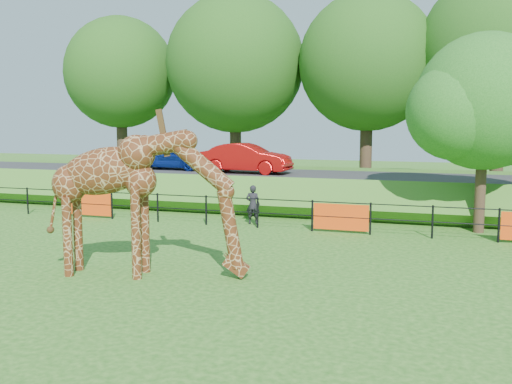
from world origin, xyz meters
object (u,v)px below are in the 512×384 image
car_red (246,158)px  giraffe (146,203)px  visitor (253,205)px  tree_east (487,107)px  car_blue (172,155)px

car_red → giraffe: bearing=-168.9°
car_red → visitor: 5.60m
giraffe → tree_east: bearing=35.6°
car_blue → tree_east: (14.25, -4.97, 2.16)m
visitor → car_blue: bearing=-46.5°
car_red → visitor: (2.02, -5.03, -1.38)m
car_blue → tree_east: 15.24m
car_blue → car_red: (4.23, -0.87, -0.01)m
tree_east → car_red: bearing=157.8°
car_red → visitor: car_red is taller
giraffe → car_blue: giraffe is taller
car_red → car_blue: bearing=81.3°
car_blue → visitor: size_ratio=2.82×
car_blue → tree_east: bearing=-105.8°
car_blue → visitor: (6.24, -5.90, -1.39)m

